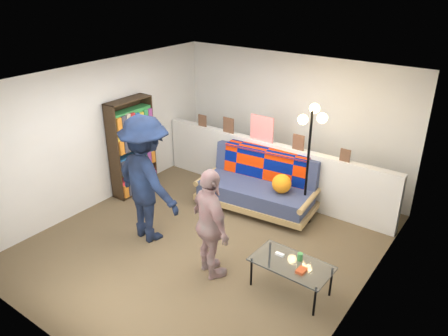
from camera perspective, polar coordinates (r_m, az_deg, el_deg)
name	(u,v)px	position (r m, az deg, el deg)	size (l,w,h in m)	color
ground	(208,241)	(6.63, -2.05, -9.46)	(5.00, 5.00, 0.00)	brown
room_shell	(227,127)	(6.21, 0.39, 5.43)	(4.60, 5.05, 2.45)	silver
half_wall_ledge	(271,169)	(7.70, 6.12, -0.19)	(4.45, 0.15, 1.00)	silver
ledge_decor	(260,131)	(7.53, 4.79, 4.87)	(2.97, 0.02, 0.45)	brown
futon_sofa	(259,186)	(7.33, 4.61, -2.41)	(2.04, 1.12, 0.84)	tan
bookshelf	(132,150)	(7.86, -11.90, 2.34)	(0.29, 0.86, 1.71)	black
coffee_table	(292,265)	(5.57, 8.86, -12.42)	(1.00, 0.57, 0.51)	black
floor_lamp	(311,141)	(6.68, 11.24, 3.48)	(0.44, 0.37, 1.91)	black
person_left	(147,180)	(6.36, -10.09, -1.49)	(1.23, 0.71, 1.91)	black
person_right	(211,225)	(5.57, -1.75, -7.41)	(0.89, 0.37, 1.52)	#CB8386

